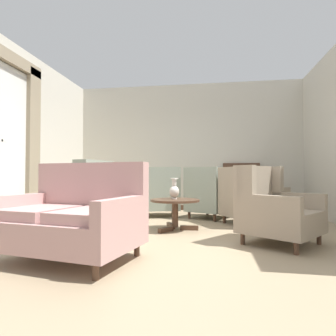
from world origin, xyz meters
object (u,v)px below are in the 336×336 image
object	(u,v)px
porcelain_vase	(174,190)
armchair_beside_settee	(208,197)
sideboard	(242,190)
armchair_foreground_right	(249,200)
settee	(72,219)
armchair_near_sideboard	(274,210)
armchair_far_left	(85,199)
coffee_table	(175,206)
side_table	(263,200)
armchair_near_window	(160,195)

from	to	relation	value
porcelain_vase	armchair_beside_settee	world-z (taller)	armchair_beside_settee
armchair_beside_settee	sideboard	distance (m)	1.33
armchair_foreground_right	sideboard	xyz separation A→B (m)	(0.06, 1.74, 0.10)
settee	armchair_near_sideboard	xyz separation A→B (m)	(2.18, 1.00, 0.02)
armchair_beside_settee	sideboard	bearing A→B (deg)	-95.85
armchair_near_sideboard	armchair_foreground_right	bearing A→B (deg)	43.34
sideboard	settee	bearing A→B (deg)	-117.17
armchair_far_left	settee	bearing A→B (deg)	35.08
coffee_table	settee	bearing A→B (deg)	-116.46
settee	armchair_foreground_right	size ratio (longest dim) A/B	1.28
coffee_table	armchair_far_left	size ratio (longest dim) A/B	0.70
coffee_table	armchair_beside_settee	xyz separation A→B (m)	(0.50, 1.32, 0.05)
coffee_table	armchair_near_sideboard	xyz separation A→B (m)	(1.34, -0.70, 0.04)
armchair_near_sideboard	coffee_table	bearing A→B (deg)	100.10
porcelain_vase	side_table	world-z (taller)	porcelain_vase
armchair_near_sideboard	sideboard	distance (m)	3.10
armchair_near_sideboard	armchair_near_window	distance (m)	2.82
settee	armchair_foreground_right	world-z (taller)	armchair_foreground_right
armchair_near_window	armchair_foreground_right	xyz separation A→B (m)	(1.70, -0.78, -0.02)
armchair_beside_settee	coffee_table	bearing A→B (deg)	98.48
armchair_near_sideboard	porcelain_vase	bearing A→B (deg)	98.90
porcelain_vase	armchair_near_sideboard	world-z (taller)	armchair_near_sideboard
coffee_table	armchair_beside_settee	world-z (taller)	armchair_beside_settee
armchair_beside_settee	settee	bearing A→B (deg)	95.19
coffee_table	armchair_near_window	bearing A→B (deg)	109.28
armchair_near_sideboard	side_table	bearing A→B (deg)	33.61
coffee_table	armchair_near_window	size ratio (longest dim) A/B	0.75
armchair_foreground_right	sideboard	size ratio (longest dim) A/B	1.04
settee	side_table	xyz separation A→B (m)	(2.28, 2.45, 0.01)
coffee_table	armchair_foreground_right	distance (m)	1.37
porcelain_vase	side_table	distance (m)	1.63
armchair_near_sideboard	armchair_foreground_right	distance (m)	1.37
side_table	armchair_near_window	bearing A→B (deg)	160.33
armchair_beside_settee	armchair_foreground_right	world-z (taller)	armchair_beside_settee
settee	side_table	bearing A→B (deg)	58.37
armchair_far_left	sideboard	world-z (taller)	sideboard
coffee_table	settee	size ratio (longest dim) A/B	0.50
armchair_near_window	side_table	world-z (taller)	armchair_near_window
armchair_near_sideboard	sideboard	world-z (taller)	sideboard
side_table	armchair_beside_settee	bearing A→B (deg)	148.62
armchair_beside_settee	side_table	bearing A→B (deg)	177.83
sideboard	armchair_near_window	bearing A→B (deg)	-151.43
armchair_near_window	sideboard	distance (m)	2.01
sideboard	porcelain_vase	bearing A→B (deg)	-118.49
porcelain_vase	armchair_beside_settee	xyz separation A→B (m)	(0.52, 1.27, -0.19)
porcelain_vase	armchair_foreground_right	size ratio (longest dim) A/B	0.28
settee	armchair_far_left	xyz separation A→B (m)	(-0.67, 1.76, 0.06)
armchair_near_window	armchair_beside_settee	size ratio (longest dim) A/B	0.91
coffee_table	armchair_far_left	world-z (taller)	armchair_far_left
side_table	coffee_table	bearing A→B (deg)	-152.45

